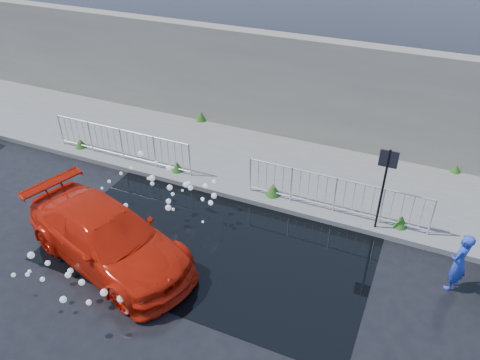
# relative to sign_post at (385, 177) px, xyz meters

# --- Properties ---
(ground) EXTENTS (90.00, 90.00, 0.00)m
(ground) POSITION_rel_sign_post_xyz_m (-4.20, -3.10, -1.72)
(ground) COLOR black
(ground) RESTS_ON ground
(pavement) EXTENTS (30.00, 4.00, 0.15)m
(pavement) POSITION_rel_sign_post_xyz_m (-4.20, 1.90, -1.65)
(pavement) COLOR #61615D
(pavement) RESTS_ON ground
(curb) EXTENTS (30.00, 0.25, 0.16)m
(curb) POSITION_rel_sign_post_xyz_m (-4.20, -0.10, -1.64)
(curb) COLOR #61615D
(curb) RESTS_ON ground
(retaining_wall) EXTENTS (30.00, 0.60, 3.50)m
(retaining_wall) POSITION_rel_sign_post_xyz_m (-4.20, 4.10, 0.18)
(retaining_wall) COLOR #6B675A
(retaining_wall) RESTS_ON pavement
(puddle) EXTENTS (8.00, 5.00, 0.01)m
(puddle) POSITION_rel_sign_post_xyz_m (-3.70, -2.10, -1.72)
(puddle) COLOR black
(puddle) RESTS_ON ground
(sign_post) EXTENTS (0.45, 0.06, 2.50)m
(sign_post) POSITION_rel_sign_post_xyz_m (0.00, 0.00, 0.00)
(sign_post) COLOR black
(sign_post) RESTS_ON ground
(railing_left) EXTENTS (5.05, 0.05, 1.10)m
(railing_left) POSITION_rel_sign_post_xyz_m (-8.20, 0.25, -0.99)
(railing_left) COLOR silver
(railing_left) RESTS_ON pavement
(railing_right) EXTENTS (5.05, 0.05, 1.10)m
(railing_right) POSITION_rel_sign_post_xyz_m (-1.20, 0.25, -0.99)
(railing_right) COLOR silver
(railing_right) RESTS_ON pavement
(weeds) EXTENTS (12.17, 3.93, 0.38)m
(weeds) POSITION_rel_sign_post_xyz_m (-4.40, 1.33, -1.40)
(weeds) COLOR #225516
(weeds) RESTS_ON pavement
(water_spray) EXTENTS (3.57, 5.45, 1.08)m
(water_spray) POSITION_rel_sign_post_xyz_m (-5.61, -2.72, -1.06)
(water_spray) COLOR white
(water_spray) RESTS_ON ground
(red_car) EXTENTS (5.20, 3.25, 1.40)m
(red_car) POSITION_rel_sign_post_xyz_m (-5.73, -3.71, -1.02)
(red_car) COLOR red
(red_car) RESTS_ON ground
(person) EXTENTS (0.58, 0.66, 1.53)m
(person) POSITION_rel_sign_post_xyz_m (1.99, -1.30, -0.96)
(person) COLOR #243CB5
(person) RESTS_ON ground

